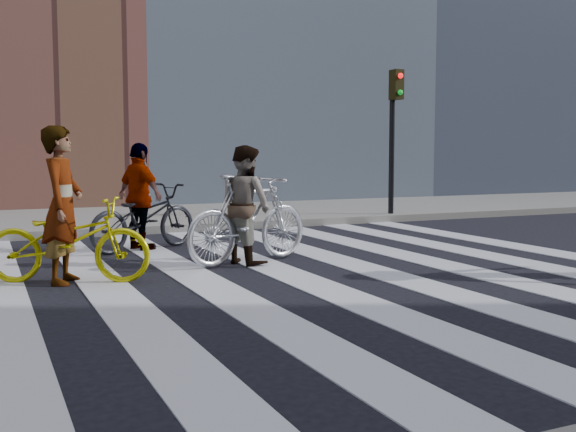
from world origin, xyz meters
TOP-DOWN VIEW (x-y plane):
  - ground at (0.00, 0.00)m, footprint 100.00×100.00m
  - sidewalk_far at (0.00, 7.50)m, footprint 100.00×5.00m
  - zebra_crosswalk at (0.00, 0.00)m, footprint 8.25×10.00m
  - traffic_signal at (4.40, 5.32)m, footprint 0.22×0.42m
  - bike_yellow_left at (-3.09, 0.72)m, footprint 2.00×1.37m
  - bike_silver_mid at (-0.68, 1.15)m, footprint 2.11×1.18m
  - bike_dark_rear at (-1.71, 3.01)m, footprint 2.06×1.43m
  - rider_left at (-3.14, 0.72)m, footprint 0.67×0.78m
  - rider_mid at (-0.73, 1.15)m, footprint 0.82×0.93m
  - rider_rear at (-1.76, 3.01)m, footprint 0.78×1.06m

SIDE VIEW (x-z plane):
  - ground at x=0.00m, z-range 0.00..0.00m
  - zebra_crosswalk at x=0.00m, z-range 0.00..0.01m
  - sidewalk_far at x=0.00m, z-range 0.00..0.15m
  - bike_yellow_left at x=-3.09m, z-range 0.00..1.00m
  - bike_dark_rear at x=-1.71m, z-range 0.00..1.03m
  - bike_silver_mid at x=-0.68m, z-range 0.00..1.22m
  - rider_mid at x=-0.73m, z-range 0.00..1.61m
  - rider_rear at x=-1.76m, z-range 0.00..1.66m
  - rider_left at x=-3.14m, z-range 0.00..1.82m
  - traffic_signal at x=4.40m, z-range 0.62..3.94m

